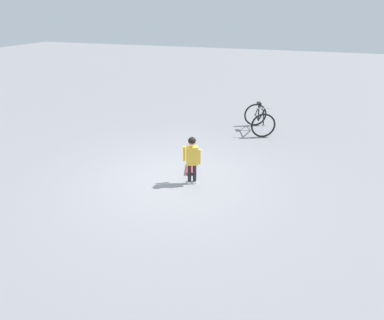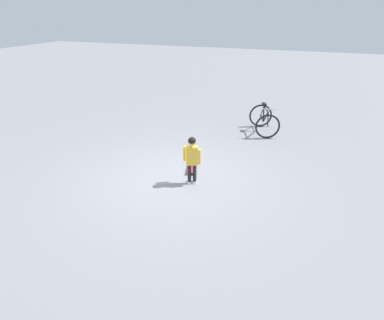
% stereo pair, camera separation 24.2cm
% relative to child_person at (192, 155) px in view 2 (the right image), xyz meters
% --- Properties ---
extents(ground_plane, '(50.00, 50.00, 0.00)m').
position_rel_child_person_xyz_m(ground_plane, '(0.48, -0.04, -0.66)').
color(ground_plane, gray).
extents(child_person, '(0.41, 0.24, 1.06)m').
position_rel_child_person_xyz_m(child_person, '(0.00, 0.00, 0.00)').
color(child_person, black).
rests_on(child_person, ground).
extents(skateboard, '(0.34, 0.61, 0.07)m').
position_rel_child_person_xyz_m(skateboard, '(0.22, -0.59, -0.60)').
color(skateboard, '#B22D2D').
rests_on(skateboard, ground).
extents(bicycle_mid, '(1.04, 1.25, 0.85)m').
position_rel_child_person_xyz_m(bicycle_mid, '(-0.90, -3.69, -0.28)').
color(bicycle_mid, black).
rests_on(bicycle_mid, ground).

